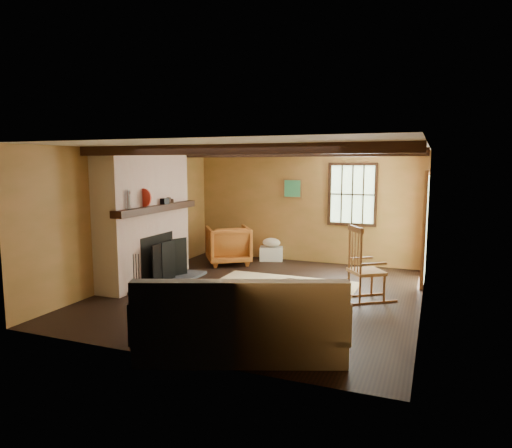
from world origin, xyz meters
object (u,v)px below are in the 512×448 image
at_px(sofa, 242,325).
at_px(armchair, 228,245).
at_px(fireplace, 146,221).
at_px(rocking_chair, 364,269).
at_px(laundry_basket, 271,254).

relative_size(sofa, armchair, 2.82).
bearing_deg(armchair, sofa, 82.02).
bearing_deg(fireplace, armchair, 68.18).
distance_m(fireplace, armchair, 2.14).
bearing_deg(armchair, fireplace, 33.23).
relative_size(rocking_chair, laundry_basket, 2.39).
distance_m(rocking_chair, sofa, 2.75).
relative_size(fireplace, armchair, 2.68).
bearing_deg(sofa, rocking_chair, 48.00).
relative_size(rocking_chair, armchair, 1.33).
xyz_separation_m(fireplace, rocking_chair, (3.86, 0.26, -0.60)).
relative_size(rocking_chair, sofa, 0.47).
distance_m(fireplace, sofa, 3.77).
bearing_deg(laundry_basket, fireplace, -120.45).
height_order(fireplace, rocking_chair, fireplace).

